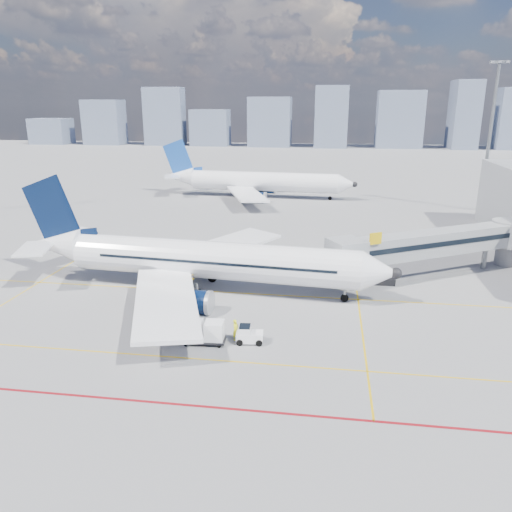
{
  "coord_description": "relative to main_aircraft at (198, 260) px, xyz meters",
  "views": [
    {
      "loc": [
        10.67,
        -38.89,
        18.56
      ],
      "look_at": [
        3.76,
        8.16,
        4.0
      ],
      "focal_mm": 35.0,
      "sensor_mm": 36.0,
      "label": 1
    }
  ],
  "objects": [
    {
      "name": "distant_skyline",
      "position": [
        6.28,
        181.47,
        8.12
      ],
      "size": [
        245.66,
        15.88,
        27.97
      ],
      "color": "slate",
      "rests_on": "ground"
    },
    {
      "name": "belt_loader",
      "position": [
        -3.11,
        -3.2,
        -2.63
      ],
      "size": [
        5.71,
        2.48,
        2.29
      ],
      "rotation": [
        0.0,
        0.0,
        0.23
      ],
      "color": "black",
      "rests_on": "ground"
    },
    {
      "name": "cargo_dolly",
      "position": [
        3.56,
        -11.91,
        -2.18
      ],
      "size": [
        3.55,
        1.74,
        1.9
      ],
      "rotation": [
        0.0,
        0.0,
        0.06
      ],
      "color": "black",
      "rests_on": "ground"
    },
    {
      "name": "main_aircraft",
      "position": [
        0.0,
        0.0,
        0.0
      ],
      "size": [
        39.82,
        34.66,
        11.63
      ],
      "rotation": [
        0.0,
        0.0,
        -0.09
      ],
      "color": "white",
      "rests_on": "ground"
    },
    {
      "name": "jet_bridge",
      "position": [
        25.87,
        8.38,
        0.52
      ],
      "size": [
        23.55,
        15.78,
        6.3
      ],
      "color": "#909498",
      "rests_on": "ground"
    },
    {
      "name": "baggage_tug",
      "position": [
        7.1,
        -11.32,
        -2.5
      ],
      "size": [
        2.26,
        1.49,
        1.5
      ],
      "rotation": [
        0.0,
        0.0,
        0.09
      ],
      "color": "white",
      "rests_on": "ground"
    },
    {
      "name": "second_aircraft",
      "position": [
        -1.91,
        53.79,
        0.0
      ],
      "size": [
        40.43,
        35.2,
        11.8
      ],
      "rotation": [
        0.0,
        0.0,
        -0.07
      ],
      "color": "white",
      "rests_on": "ground"
    },
    {
      "name": "ramp_worker",
      "position": [
        5.99,
        -10.92,
        -2.33
      ],
      "size": [
        0.62,
        0.75,
        1.78
      ],
      "primitive_type": "imported",
      "rotation": [
        0.0,
        0.0,
        1.22
      ],
      "color": "yellow",
      "rests_on": "ground"
    },
    {
      "name": "floodlight_mast_ne",
      "position": [
        40.36,
        46.47,
        10.37
      ],
      "size": [
        3.2,
        0.61,
        25.45
      ],
      "color": "slate",
      "rests_on": "ground"
    },
    {
      "name": "apron_markings",
      "position": [
        1.78,
        -12.44,
        -3.22
      ],
      "size": [
        90.0,
        35.12,
        0.01
      ],
      "color": "gold",
      "rests_on": "ground"
    },
    {
      "name": "ground",
      "position": [
        2.36,
        -8.53,
        -3.22
      ],
      "size": [
        420.0,
        420.0,
        0.0
      ],
      "primitive_type": "plane",
      "color": "gray",
      "rests_on": "ground"
    }
  ]
}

